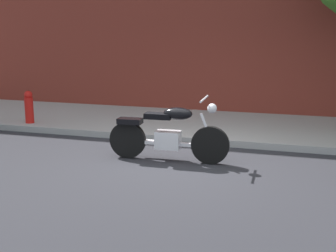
# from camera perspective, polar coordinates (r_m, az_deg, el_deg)

# --- Properties ---
(ground_plane) EXTENTS (60.00, 60.00, 0.00)m
(ground_plane) POSITION_cam_1_polar(r_m,az_deg,el_deg) (8.07, 1.34, -4.92)
(ground_plane) COLOR #28282D
(sidewalk) EXTENTS (24.32, 3.20, 0.14)m
(sidewalk) POSITION_cam_1_polar(r_m,az_deg,el_deg) (10.97, 5.65, 0.02)
(sidewalk) COLOR #A0A0A0
(sidewalk) RESTS_ON ground
(motorcycle) EXTENTS (2.21, 0.70, 1.17)m
(motorcycle) POSITION_cam_1_polar(r_m,az_deg,el_deg) (8.24, -0.00, -1.02)
(motorcycle) COLOR black
(motorcycle) RESTS_ON ground
(fire_hydrant) EXTENTS (0.20, 0.20, 0.91)m
(fire_hydrant) POSITION_cam_1_polar(r_m,az_deg,el_deg) (11.34, -16.80, 1.95)
(fire_hydrant) COLOR red
(fire_hydrant) RESTS_ON ground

